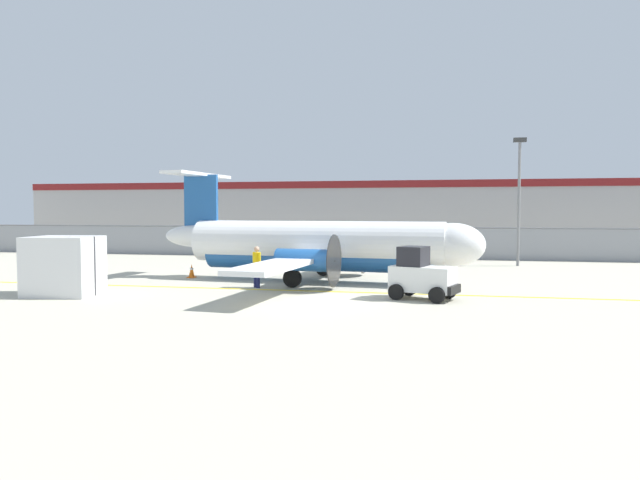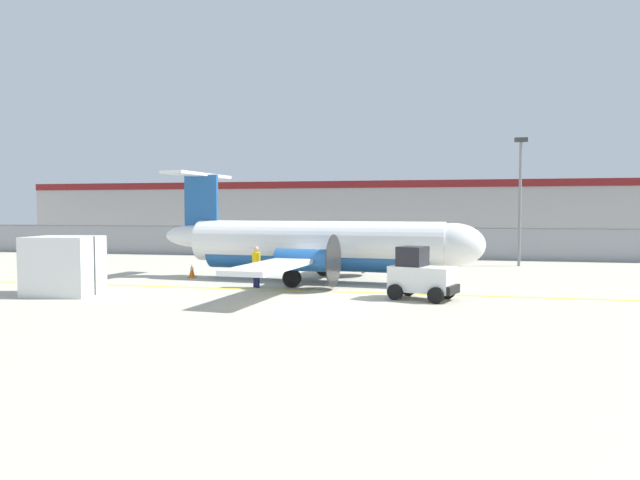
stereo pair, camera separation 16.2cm
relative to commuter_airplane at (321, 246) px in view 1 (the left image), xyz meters
The scene contains 19 objects.
ground_plane 3.45m from the commuter_airplane, 81.80° to the right, with size 140.00×140.00×0.01m.
perimeter_fence 12.99m from the commuter_airplane, 88.08° to the left, with size 98.00×0.10×2.10m.
parking_lot_strip 24.53m from the commuter_airplane, 88.98° to the left, with size 98.00×17.00×0.12m.
background_building 43.00m from the commuter_airplane, 89.42° to the left, with size 91.00×8.10×6.50m.
commuter_airplane is the anchor object (origin of this frame).
baggage_tug 6.22m from the commuter_airplane, 43.46° to the right, with size 2.57×2.00×1.88m.
ground_crew_worker 3.39m from the commuter_airplane, 131.60° to the right, with size 0.48×0.48×1.70m.
cargo_container 10.47m from the commuter_airplane, 145.68° to the right, with size 2.61×2.26×2.20m.
traffic_cone_near_left 4.12m from the commuter_airplane, ahead, with size 0.36×0.36×0.64m.
traffic_cone_near_right 6.42m from the commuter_airplane, behind, with size 0.36×0.36×0.64m.
traffic_cone_far_left 5.85m from the commuter_airplane, 12.87° to the right, with size 0.36×0.36×0.64m.
parked_car_0 24.48m from the commuter_airplane, 126.75° to the left, with size 4.20×2.00×1.58m.
parked_car_1 28.74m from the commuter_airplane, 109.37° to the left, with size 4.25×2.10×1.58m.
parked_car_2 30.08m from the commuter_airplane, 97.64° to the left, with size 4.26×2.14×1.58m.
parked_car_3 21.45m from the commuter_airplane, 88.66° to the left, with size 4.26×2.12×1.58m.
parked_car_4 23.65m from the commuter_airplane, 78.10° to the left, with size 4.26×2.12×1.58m.
parked_car_5 24.74m from the commuter_airplane, 65.43° to the left, with size 4.38×2.41×1.58m.
parked_car_6 30.06m from the commuter_airplane, 60.87° to the left, with size 4.30×2.22×1.58m.
apron_light_pole 13.60m from the commuter_airplane, 43.90° to the left, with size 0.70×0.30×7.27m.
Camera 1 is at (4.51, -19.75, 3.17)m, focal length 32.00 mm.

